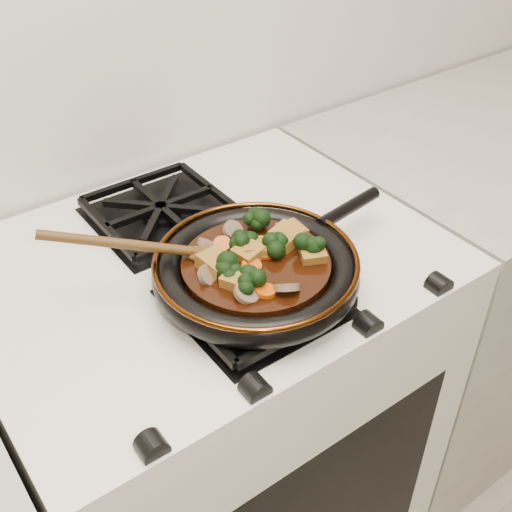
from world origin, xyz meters
TOP-DOWN VIEW (x-y plane):
  - stove at (0.00, 1.69)m, footprint 0.76×0.60m
  - burner_grate_front at (0.00, 1.55)m, footprint 0.23×0.23m
  - burner_grate_back at (0.00, 1.83)m, footprint 0.23×0.23m
  - skillet at (0.02, 1.57)m, footprint 0.43×0.31m
  - braising_sauce at (0.02, 1.57)m, footprint 0.22×0.22m
  - tofu_cube_0 at (0.09, 1.52)m, footprint 0.05×0.05m
  - tofu_cube_1 at (0.01, 1.58)m, footprint 0.05×0.05m
  - tofu_cube_2 at (0.09, 1.58)m, footprint 0.05×0.05m
  - tofu_cube_3 at (-0.04, 1.54)m, footprint 0.05×0.05m
  - tofu_cube_4 at (0.08, 1.58)m, footprint 0.05×0.05m
  - tofu_cube_5 at (0.10, 1.59)m, footprint 0.04×0.04m
  - tofu_cube_6 at (0.03, 1.59)m, footprint 0.05×0.05m
  - tofu_cube_7 at (-0.04, 1.59)m, footprint 0.05×0.05m
  - broccoli_floret_0 at (-0.03, 1.53)m, footprint 0.08×0.08m
  - broccoli_floret_1 at (0.09, 1.53)m, footprint 0.07×0.08m
  - broccoli_floret_2 at (0.02, 1.61)m, footprint 0.08×0.08m
  - broccoli_floret_3 at (-0.04, 1.56)m, footprint 0.08×0.08m
  - broccoli_floret_4 at (0.05, 1.56)m, footprint 0.08×0.08m
  - broccoli_floret_5 at (0.07, 1.64)m, footprint 0.09×0.08m
  - carrot_coin_0 at (-0.01, 1.50)m, footprint 0.03×0.03m
  - carrot_coin_1 at (0.10, 1.56)m, footprint 0.03×0.03m
  - carrot_coin_2 at (-0.00, 1.63)m, footprint 0.03×0.03m
  - carrot_coin_3 at (0.00, 1.56)m, footprint 0.03×0.03m
  - carrot_coin_4 at (0.04, 1.57)m, footprint 0.03×0.03m
  - mushroom_slice_0 at (0.03, 1.65)m, footprint 0.04×0.04m
  - mushroom_slice_1 at (-0.02, 1.64)m, footprint 0.04×0.04m
  - mushroom_slice_2 at (-0.04, 1.51)m, footprint 0.05×0.05m
  - mushroom_slice_3 at (-0.06, 1.58)m, footprint 0.04×0.04m
  - mushroom_slice_4 at (0.01, 1.49)m, footprint 0.05×0.05m
  - wooden_spoon at (-0.10, 1.65)m, footprint 0.15×0.09m

SIDE VIEW (x-z plane):
  - stove at x=0.00m, z-range 0.00..0.90m
  - burner_grate_front at x=0.00m, z-range 0.90..0.93m
  - burner_grate_back at x=0.00m, z-range 0.90..0.93m
  - skillet at x=0.02m, z-range 0.92..0.97m
  - braising_sauce at x=0.02m, z-range 0.94..0.96m
  - carrot_coin_0 at x=-0.01m, z-range 0.96..0.97m
  - carrot_coin_1 at x=0.10m, z-range 0.95..0.98m
  - carrot_coin_2 at x=0.00m, z-range 0.95..0.97m
  - carrot_coin_3 at x=0.00m, z-range 0.96..0.97m
  - carrot_coin_4 at x=0.04m, z-range 0.96..0.97m
  - mushroom_slice_0 at x=0.03m, z-range 0.95..0.98m
  - mushroom_slice_1 at x=-0.02m, z-range 0.95..0.98m
  - mushroom_slice_2 at x=-0.04m, z-range 0.95..0.98m
  - mushroom_slice_3 at x=-0.06m, z-range 0.95..0.98m
  - mushroom_slice_4 at x=0.01m, z-range 0.95..0.98m
  - tofu_cube_0 at x=0.09m, z-range 0.95..0.98m
  - tofu_cube_6 at x=0.03m, z-range 0.95..0.98m
  - tofu_cube_3 at x=-0.04m, z-range 0.96..0.98m
  - tofu_cube_1 at x=0.01m, z-range 0.95..0.98m
  - tofu_cube_4 at x=0.08m, z-range 0.95..0.98m
  - tofu_cube_5 at x=0.10m, z-range 0.95..0.98m
  - broccoli_floret_4 at x=0.05m, z-range 0.94..1.00m
  - broccoli_floret_3 at x=-0.04m, z-range 0.93..1.00m
  - tofu_cube_2 at x=0.09m, z-range 0.95..0.98m
  - tofu_cube_7 at x=-0.04m, z-range 0.95..0.98m
  - broccoli_floret_0 at x=-0.03m, z-range 0.93..1.00m
  - broccoli_floret_5 at x=0.07m, z-range 0.94..1.00m
  - broccoli_floret_2 at x=0.02m, z-range 0.94..1.00m
  - broccoli_floret_1 at x=0.09m, z-range 0.94..1.01m
  - wooden_spoon at x=-0.10m, z-range 0.86..1.10m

